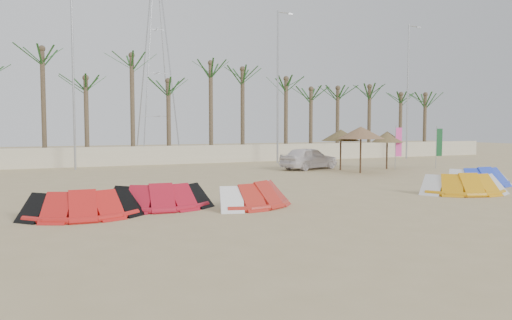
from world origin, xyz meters
name	(u,v)px	position (x,y,z in m)	size (l,w,h in m)	color
ground	(337,215)	(0.00, 0.00, 0.00)	(120.00, 120.00, 0.00)	tan
boundary_wall	(163,155)	(0.00, 22.00, 0.65)	(60.00, 0.30, 1.30)	beige
palm_line	(166,75)	(0.67, 23.50, 6.44)	(52.00, 4.00, 7.70)	brown
lamp_b	(74,76)	(-5.96, 20.00, 5.77)	(1.25, 0.14, 11.00)	#A5A8AD
lamp_c	(278,84)	(8.04, 20.00, 5.77)	(1.25, 0.14, 11.00)	#A5A8AD
lamp_d	(408,89)	(20.04, 20.00, 5.77)	(1.25, 0.14, 11.00)	#A5A8AD
pylon	(158,159)	(1.00, 28.00, 0.00)	(3.00, 3.00, 14.00)	#A5A8AD
kite_red_left	(81,203)	(-7.10, 2.83, 0.42)	(3.40, 1.66, 0.90)	red
kite_red_mid	(158,195)	(-4.66, 3.51, 0.42)	(3.43, 1.75, 0.90)	#B31327
kite_red_right	(253,193)	(-1.58, 2.72, 0.42)	(3.69, 2.71, 0.90)	red
kite_orange	(459,183)	(7.14, 2.10, 0.42)	(3.75, 2.44, 0.90)	orange
kite_blue	(476,176)	(10.01, 3.87, 0.42)	(3.40, 1.80, 0.90)	blue
parasol_left	(341,135)	(8.85, 13.06, 2.14)	(2.41, 2.41, 2.50)	#4C331E
parasol_mid	(361,133)	(8.80, 10.95, 2.32)	(2.71, 2.71, 2.67)	#4C331E
parasol_right	(387,137)	(12.00, 12.59, 2.02)	(1.99, 1.99, 2.38)	#4C331E
flag_pink	(398,143)	(12.36, 12.01, 1.63)	(0.45, 0.10, 2.75)	#A5A8AD
flag_green	(438,143)	(15.15, 11.47, 1.59)	(0.45, 0.09, 2.69)	#A5A8AD
car	(309,158)	(7.38, 14.37, 0.69)	(1.64, 4.08, 1.39)	white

